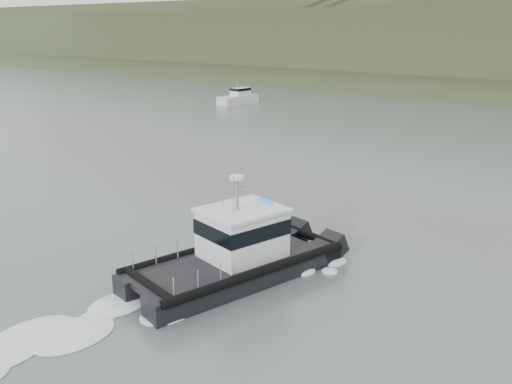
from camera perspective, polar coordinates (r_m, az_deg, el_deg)
ground at (r=28.50m, az=-14.16°, el=-7.71°), size 400.00×400.00×0.00m
patrol_boat at (r=26.62m, az=-1.93°, el=-5.96°), size 5.88×11.02×5.08m
motorboat at (r=87.32m, az=-1.75°, el=9.42°), size 2.74×6.95×3.75m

